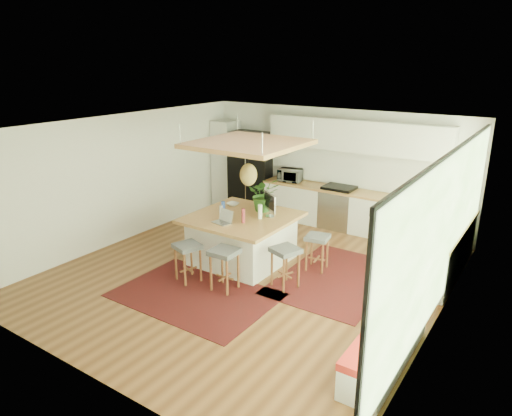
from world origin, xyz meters
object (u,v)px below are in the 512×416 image
Objects in this scene: stool_right_front at (285,268)px; fridge at (252,175)px; island at (242,239)px; microwave at (290,174)px; stool_right_back at (317,252)px; stool_near_left at (188,262)px; monitor at (270,203)px; island_plant at (264,198)px; stool_near_right at (225,270)px; laptop at (221,217)px; stool_left_side at (198,230)px.

fridge is at bearing 131.83° from stool_right_front.
island reaches higher than stool_right_front.
microwave is (-0.55, 2.78, 0.65)m from island.
fridge is 3.90m from stool_right_back.
monitor is at bearing 62.78° from stool_near_left.
island_plant is (0.17, 0.51, 0.73)m from island.
stool_near_right is 1.04m from stool_right_front.
island is 2.91m from microwave.
laptop is at bearing -98.32° from island.
stool_right_front is 1.07× the size of island_plant.
stool_right_back is at bearing -2.01° from island_plant.
stool_left_side is (-2.46, 0.58, 0.00)m from stool_right_front.
fridge is 3.33m from monitor.
monitor reaches higher than microwave.
stool_near_right is 1.09× the size of island_plant.
stool_near_right is at bearing -80.97° from island_plant.
fridge reaches higher than laptop.
stool_near_right is at bearing -74.10° from fridge.
island is 1.32m from stool_right_front.
island is 2.72× the size of stool_right_back.
microwave is (-1.78, 3.25, 0.76)m from stool_right_front.
monitor reaches higher than stool_near_left.
stool_right_front is at bearing -13.22° from stool_left_side.
microwave is (-1.00, 2.52, -0.08)m from monitor.
island is at bearing 75.71° from stool_near_left.
laptop reaches higher than stool_right_front.
stool_right_back is (0.14, 0.93, 0.00)m from stool_right_front.
stool_near_right is 1.02× the size of stool_right_front.
island_plant is at bearing 174.84° from monitor.
laptop reaches higher than stool_left_side.
stool_left_side is at bearing 162.13° from laptop.
stool_left_side is at bearing -113.77° from microwave.
monitor is at bearing -62.25° from fridge.
fridge is at bearing 127.34° from laptop.
stool_near_right is 2.07m from stool_left_side.
microwave is 0.81× the size of island_plant.
laptop is 3.35m from microwave.
microwave is (1.14, -0.02, 0.19)m from fridge.
fridge reaches higher than stool_right_front.
island is at bearing 159.38° from stool_right_front.
island reaches higher than stool_left_side.
island is 0.90m from island_plant.
monitor reaches higher than laptop.
stool_left_side is 1.89m from monitor.
island_plant is (-1.20, 0.04, 0.84)m from stool_right_back.
stool_right_front reaches higher than stool_near_left.
fridge is 5.68× the size of laptop.
stool_right_front is 1.48m from laptop.
stool_near_left is 2.38m from stool_right_back.
microwave is (-0.47, 3.32, 0.06)m from laptop.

